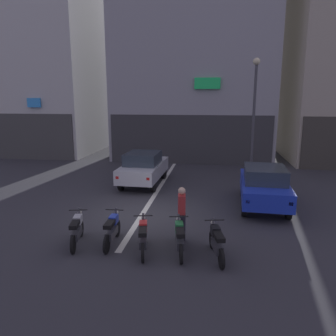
% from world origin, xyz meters
% --- Properties ---
extents(ground_plane, '(120.00, 120.00, 0.00)m').
position_xyz_m(ground_plane, '(0.00, 0.00, 0.00)').
color(ground_plane, '#333338').
extents(lane_centre_line, '(0.20, 18.00, 0.01)m').
position_xyz_m(lane_centre_line, '(0.00, 6.00, 0.00)').
color(lane_centre_line, silver).
rests_on(lane_centre_line, ground).
extents(building_corner_left, '(10.27, 7.96, 15.70)m').
position_xyz_m(building_corner_left, '(-12.00, 13.84, 7.83)').
color(building_corner_left, silver).
rests_on(building_corner_left, ground).
extents(building_mid_block, '(10.93, 8.08, 18.84)m').
position_xyz_m(building_mid_block, '(0.96, 13.84, 9.40)').
color(building_mid_block, '#9E9EA3').
rests_on(building_mid_block, ground).
extents(car_silver_crossing_near, '(1.89, 4.15, 1.64)m').
position_xyz_m(car_silver_crossing_near, '(-0.88, 4.39, 0.89)').
color(car_silver_crossing_near, black).
rests_on(car_silver_crossing_near, ground).
extents(car_blue_parked_kerbside, '(1.97, 4.18, 1.64)m').
position_xyz_m(car_blue_parked_kerbside, '(4.59, 1.73, 0.89)').
color(car_blue_parked_kerbside, black).
rests_on(car_blue_parked_kerbside, ground).
extents(street_lamp, '(0.36, 0.36, 6.23)m').
position_xyz_m(street_lamp, '(4.54, 6.24, 3.83)').
color(street_lamp, '#47474C').
rests_on(street_lamp, ground).
extents(motorcycle_silver_row_leftmost, '(0.56, 1.65, 0.98)m').
position_xyz_m(motorcycle_silver_row_leftmost, '(-1.35, -2.62, 0.46)').
color(motorcycle_silver_row_leftmost, black).
rests_on(motorcycle_silver_row_leftmost, ground).
extents(motorcycle_blue_row_left_mid, '(0.55, 1.67, 0.98)m').
position_xyz_m(motorcycle_blue_row_left_mid, '(-0.33, -2.45, 0.46)').
color(motorcycle_blue_row_left_mid, black).
rests_on(motorcycle_blue_row_left_mid, ground).
extents(motorcycle_red_row_centre, '(0.55, 1.65, 0.98)m').
position_xyz_m(motorcycle_red_row_centre, '(0.69, -2.82, 0.46)').
color(motorcycle_red_row_centre, black).
rests_on(motorcycle_red_row_centre, ground).
extents(motorcycle_green_row_right_mid, '(0.55, 1.66, 0.98)m').
position_xyz_m(motorcycle_green_row_right_mid, '(1.72, -2.74, 0.46)').
color(motorcycle_green_row_right_mid, black).
rests_on(motorcycle_green_row_right_mid, ground).
extents(motorcycle_black_row_rightmost, '(0.57, 1.65, 0.98)m').
position_xyz_m(motorcycle_black_row_rightmost, '(2.74, -2.86, 0.46)').
color(motorcycle_black_row_rightmost, black).
rests_on(motorcycle_black_row_rightmost, ground).
extents(person_by_motorcycles, '(0.26, 0.38, 1.67)m').
position_xyz_m(person_by_motorcycles, '(1.68, -1.87, 0.86)').
color(person_by_motorcycles, '#23232D').
rests_on(person_by_motorcycles, ground).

